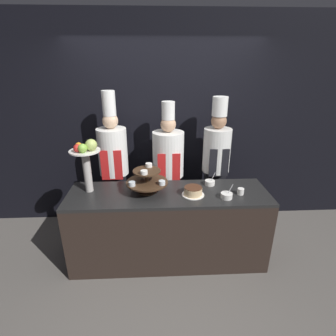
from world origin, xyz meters
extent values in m
plane|color=#5B5651|center=(0.00, 0.00, 0.00)|extent=(14.00, 14.00, 0.00)
cube|color=black|center=(0.00, 1.31, 1.40)|extent=(10.00, 0.06, 2.80)
cube|color=black|center=(0.00, 0.32, 0.42)|extent=(2.20, 0.64, 0.84)
cube|color=black|center=(0.00, 0.32, 0.86)|extent=(2.20, 0.64, 0.03)
cylinder|color=#3D2819|center=(-0.23, 0.35, 0.88)|extent=(0.20, 0.20, 0.02)
cylinder|color=#3D2819|center=(-0.23, 0.35, 1.00)|extent=(0.04, 0.04, 0.26)
cylinder|color=#3D2819|center=(-0.23, 0.35, 0.99)|extent=(0.46, 0.46, 0.02)
cylinder|color=#3D2819|center=(-0.23, 0.35, 1.12)|extent=(0.30, 0.30, 0.02)
cylinder|color=silver|center=(-0.38, 0.25, 1.02)|extent=(0.07, 0.07, 0.04)
cylinder|color=gold|center=(-0.38, 0.25, 1.01)|extent=(0.06, 0.06, 0.03)
cylinder|color=silver|center=(-0.07, 0.27, 1.02)|extent=(0.07, 0.07, 0.04)
cylinder|color=green|center=(-0.07, 0.27, 1.01)|extent=(0.06, 0.06, 0.03)
cylinder|color=silver|center=(-0.24, 0.53, 1.02)|extent=(0.07, 0.07, 0.04)
cylinder|color=beige|center=(-0.24, 0.53, 1.01)|extent=(0.06, 0.06, 0.03)
cylinder|color=white|center=(-0.25, 0.25, 1.15)|extent=(0.07, 0.07, 0.04)
cylinder|color=white|center=(-0.21, 0.45, 1.15)|extent=(0.07, 0.07, 0.04)
cylinder|color=#B2ADA8|center=(-0.87, 0.41, 1.10)|extent=(0.08, 0.08, 0.46)
cylinder|color=white|center=(-0.87, 0.41, 1.34)|extent=(0.32, 0.32, 0.01)
sphere|color=#ADC160|center=(-0.79, 0.39, 1.41)|extent=(0.12, 0.12, 0.12)
sphere|color=orange|center=(-0.83, 0.47, 1.39)|extent=(0.09, 0.09, 0.09)
sphere|color=orange|center=(-0.94, 0.45, 1.38)|extent=(0.07, 0.07, 0.07)
sphere|color=red|center=(-0.92, 0.35, 1.39)|extent=(0.08, 0.08, 0.08)
sphere|color=#84B742|center=(-0.87, 0.33, 1.40)|extent=(0.09, 0.09, 0.09)
cylinder|color=white|center=(0.26, 0.25, 0.88)|extent=(0.24, 0.24, 0.01)
cylinder|color=#E0BC89|center=(0.26, 0.25, 0.92)|extent=(0.19, 0.19, 0.08)
cylinder|color=#472819|center=(0.26, 0.25, 0.96)|extent=(0.19, 0.19, 0.01)
cylinder|color=white|center=(0.77, 0.25, 0.91)|extent=(0.07, 0.07, 0.07)
cylinder|color=white|center=(0.60, 0.17, 0.90)|extent=(0.12, 0.12, 0.06)
cylinder|color=#BCBCC1|center=(0.63, 0.17, 0.98)|extent=(0.05, 0.01, 0.11)
cylinder|color=white|center=(0.49, 0.49, 0.90)|extent=(0.11, 0.11, 0.05)
cylinder|color=#BCBCC1|center=(0.52, 0.49, 0.97)|extent=(0.05, 0.01, 0.11)
cube|color=black|center=(-0.67, 0.93, 0.43)|extent=(0.27, 0.15, 0.86)
cylinder|color=white|center=(-0.67, 0.93, 1.15)|extent=(0.37, 0.37, 0.59)
cube|color=red|center=(-0.67, 0.76, 1.03)|extent=(0.26, 0.01, 0.38)
sphere|color=#DBB28E|center=(-0.67, 0.93, 1.54)|extent=(0.19, 0.19, 0.19)
cylinder|color=white|center=(-0.67, 0.93, 1.75)|extent=(0.16, 0.16, 0.29)
cube|color=#38332D|center=(0.03, 0.93, 0.41)|extent=(0.30, 0.16, 0.82)
cylinder|color=white|center=(0.03, 0.93, 1.11)|extent=(0.40, 0.40, 0.58)
cube|color=red|center=(0.03, 0.74, 0.99)|extent=(0.28, 0.01, 0.37)
sphere|color=tan|center=(0.03, 0.93, 1.49)|extent=(0.19, 0.19, 0.19)
cylinder|color=white|center=(0.03, 0.93, 1.66)|extent=(0.16, 0.16, 0.21)
cube|color=black|center=(0.65, 0.93, 0.43)|extent=(0.26, 0.14, 0.87)
cylinder|color=silver|center=(0.65, 0.93, 1.15)|extent=(0.35, 0.35, 0.56)
cube|color=black|center=(0.65, 0.77, 1.04)|extent=(0.24, 0.01, 0.36)
sphere|color=#A37556|center=(0.65, 0.93, 1.53)|extent=(0.19, 0.19, 0.19)
cylinder|color=white|center=(0.65, 0.93, 1.70)|extent=(0.19, 0.19, 0.23)
camera|label=1|loc=(-0.13, -2.22, 2.20)|focal=28.00mm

